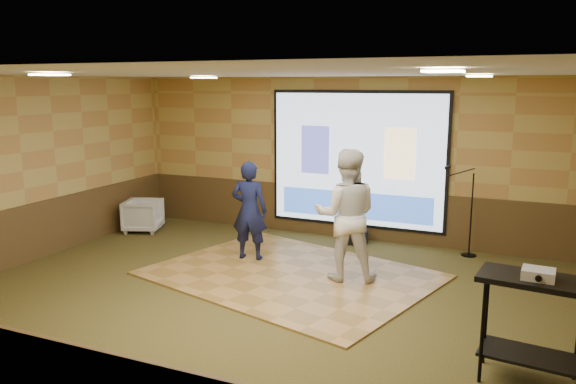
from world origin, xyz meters
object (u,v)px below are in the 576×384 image
at_px(projector_screen, 356,161).
at_px(player_left, 249,210).
at_px(player_right, 346,215).
at_px(projector, 538,274).
at_px(av_table, 533,307).
at_px(dance_floor, 291,275).
at_px(mic_stand, 467,227).
at_px(duffel_bag, 356,237).
at_px(banquet_chair, 143,215).

xyz_separation_m(projector_screen, player_left, (-1.21, -1.94, -0.64)).
bearing_deg(player_right, player_left, -27.48).
bearing_deg(projector, projector_screen, 129.42).
height_order(player_left, player_right, player_right).
bearing_deg(projector, av_table, 122.31).
height_order(dance_floor, mic_stand, mic_stand).
xyz_separation_m(projector, duffel_bag, (-2.96, 4.01, -0.98)).
height_order(mic_stand, duffel_bag, mic_stand).
relative_size(projector, duffel_bag, 0.70).
xyz_separation_m(projector, mic_stand, (-1.04, 4.07, -0.62)).
bearing_deg(projector, player_right, 144.74).
height_order(dance_floor, banquet_chair, banquet_chair).
distance_m(dance_floor, banquet_chair, 3.92).
height_order(player_left, duffel_bag, player_left).
height_order(player_right, banquet_chair, player_right).
relative_size(player_left, mic_stand, 1.06).
height_order(mic_stand, banquet_chair, mic_stand).
bearing_deg(banquet_chair, dance_floor, -129.01).
relative_size(player_left, player_right, 0.84).
bearing_deg(projector_screen, mic_stand, -7.12).
height_order(player_left, av_table, player_left).
relative_size(dance_floor, player_right, 2.07).
xyz_separation_m(projector, banquet_chair, (-7.07, 3.20, -0.80)).
distance_m(av_table, mic_stand, 4.17).
distance_m(projector_screen, dance_floor, 2.81).
bearing_deg(player_right, mic_stand, -144.45).
relative_size(projector_screen, player_right, 1.72).
distance_m(av_table, duffel_bag, 4.98).
bearing_deg(player_left, dance_floor, 145.01).
bearing_deg(av_table, mic_stand, 104.22).
distance_m(player_right, mic_stand, 2.54).
xyz_separation_m(player_right, duffel_bag, (-0.42, 1.93, -0.87)).
bearing_deg(player_right, duffel_bag, -95.37).
bearing_deg(player_left, duffel_bag, -138.67).
xyz_separation_m(player_right, av_table, (2.52, -2.04, -0.23)).
relative_size(dance_floor, mic_stand, 2.61).
bearing_deg(player_left, av_table, 141.83).
relative_size(projector_screen, mic_stand, 2.17).
distance_m(projector, mic_stand, 4.25).
bearing_deg(player_right, dance_floor, -8.00).
bearing_deg(projector, banquet_chair, 159.68).
xyz_separation_m(player_left, av_table, (4.27, -2.35, -0.07)).
bearing_deg(projector, dance_floor, 154.00).
bearing_deg(av_table, dance_floor, 150.35).
bearing_deg(projector_screen, dance_floor, -96.86).
distance_m(player_left, av_table, 4.87).
relative_size(dance_floor, player_left, 2.47).
xyz_separation_m(player_right, projector, (2.54, -2.08, 0.12)).
bearing_deg(duffel_bag, projector_screen, 110.32).
bearing_deg(dance_floor, player_right, 9.51).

